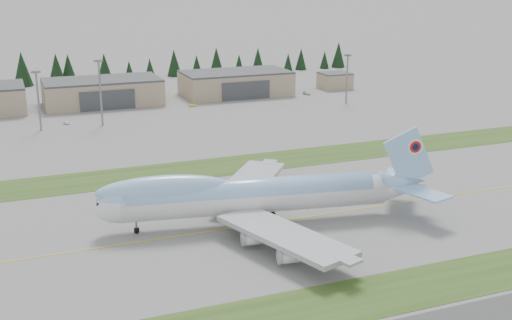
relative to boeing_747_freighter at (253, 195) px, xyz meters
name	(u,v)px	position (x,y,z in m)	size (l,w,h in m)	color
ground	(274,222)	(4.83, -0.83, -6.76)	(7000.00, 7000.00, 0.00)	slate
grass_strip_near	(361,299)	(4.83, -38.83, -6.76)	(400.00, 14.00, 0.08)	#304D1B
grass_strip_far	(213,167)	(4.83, 44.17, -6.76)	(400.00, 18.00, 0.08)	#304D1B
taxiway_line_main	(274,222)	(4.83, -0.83, -6.76)	(400.00, 0.40, 0.02)	gold
boeing_747_freighter	(253,195)	(0.00, 0.00, 0.00)	(78.17, 66.24, 20.50)	white
hangar_center	(102,92)	(-10.17, 149.07, -1.37)	(48.00, 26.60, 10.80)	tan
hangar_right	(236,83)	(49.83, 149.07, -1.37)	(48.00, 26.60, 10.80)	tan
control_shed	(335,81)	(99.83, 147.17, -2.96)	(14.00, 12.00, 7.60)	tan
floodlight_masts	(77,83)	(-24.40, 108.81, 9.29)	(182.50, 10.75, 24.56)	gray
service_vehicle_a	(66,124)	(-28.69, 116.17, -6.76)	(1.33, 3.30, 1.13)	white
service_vehicle_b	(193,107)	(23.73, 129.86, -6.76)	(1.17, 3.33, 1.10)	gold
service_vehicle_c	(306,94)	(80.10, 137.53, -6.76)	(1.84, 4.52, 1.31)	silver
conifer_belt	(89,68)	(-7.19, 211.63, 0.23)	(273.52, 15.32, 16.97)	black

